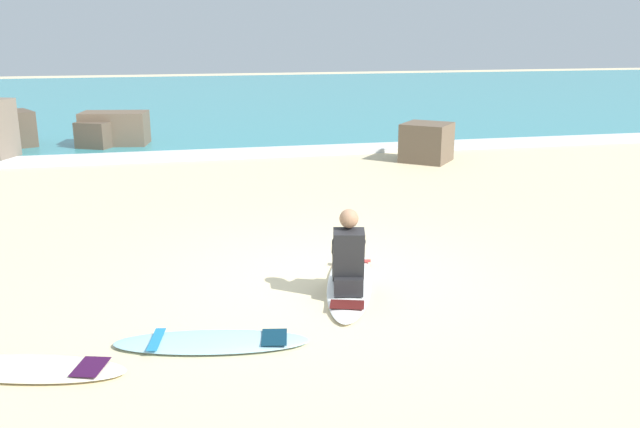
# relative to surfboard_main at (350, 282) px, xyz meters

# --- Properties ---
(ground_plane) EXTENTS (80.00, 80.00, 0.00)m
(ground_plane) POSITION_rel_surfboard_main_xyz_m (-0.17, 0.22, -0.04)
(ground_plane) COLOR beige
(sea) EXTENTS (80.00, 28.00, 0.10)m
(sea) POSITION_rel_surfboard_main_xyz_m (-0.17, 22.43, 0.01)
(sea) COLOR teal
(sea) RESTS_ON ground
(breaking_foam) EXTENTS (80.00, 0.90, 0.11)m
(breaking_foam) POSITION_rel_surfboard_main_xyz_m (-0.17, 8.73, 0.02)
(breaking_foam) COLOR white
(breaking_foam) RESTS_ON ground
(surfboard_main) EXTENTS (1.21, 2.42, 0.08)m
(surfboard_main) POSITION_rel_surfboard_main_xyz_m (0.00, 0.00, 0.00)
(surfboard_main) COLOR white
(surfboard_main) RESTS_ON ground
(surfer_seated) EXTENTS (0.48, 0.76, 0.95)m
(surfer_seated) POSITION_rel_surfboard_main_xyz_m (-0.10, -0.30, 0.40)
(surfer_seated) COLOR #232326
(surfer_seated) RESTS_ON surfboard_main
(surfboard_spare_near) EXTENTS (1.92, 0.85, 0.08)m
(surfboard_spare_near) POSITION_rel_surfboard_main_xyz_m (-1.69, -1.22, 0.00)
(surfboard_spare_near) COLOR #9ED1E5
(surfboard_spare_near) RESTS_ON ground
(surfboard_spare_far) EXTENTS (1.84, 1.01, 0.08)m
(surfboard_spare_far) POSITION_rel_surfboard_main_xyz_m (-3.30, -1.39, 0.00)
(surfboard_spare_far) COLOR #EFE5C6
(surfboard_spare_far) RESTS_ON ground
(rock_outcrop_distant) EXTENTS (4.71, 2.79, 1.41)m
(rock_outcrop_distant) POSITION_rel_surfboard_main_xyz_m (-5.00, 10.02, 0.52)
(rock_outcrop_distant) COLOR brown
(rock_outcrop_distant) RESTS_ON ground
(shoreline_rock) EXTENTS (1.41, 1.41, 0.87)m
(shoreline_rock) POSITION_rel_surfboard_main_xyz_m (3.72, 7.06, 0.40)
(shoreline_rock) COLOR brown
(shoreline_rock) RESTS_ON ground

